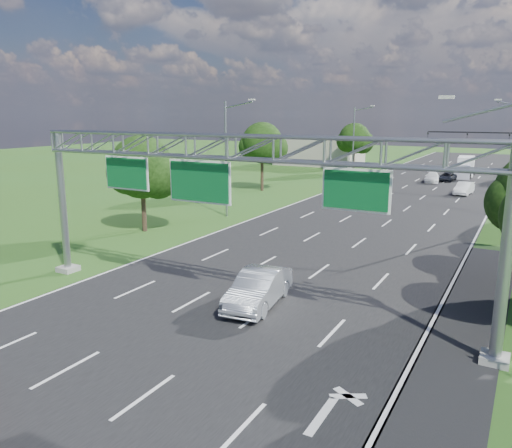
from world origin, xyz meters
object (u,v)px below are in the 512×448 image
Objects in this scene: sign_gantry at (233,161)px; box_truck at (465,167)px; traffic_signal at (495,144)px; silver_sedan at (258,288)px.

sign_gantry is 3.06× the size of box_truck.
box_truck is (-4.07, 6.28, -3.80)m from traffic_signal.
sign_gantry reaches higher than silver_sedan.
sign_gantry reaches higher than traffic_signal.
sign_gantry is at bearing -146.82° from silver_sedan.
sign_gantry is at bearing -97.46° from box_truck.
box_truck is (2.20, 58.54, 0.52)m from silver_sedan.
traffic_signal is (7.15, 53.00, -1.72)m from sign_gantry.
sign_gantry reaches higher than box_truck.
silver_sedan is at bearing 40.76° from sign_gantry.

